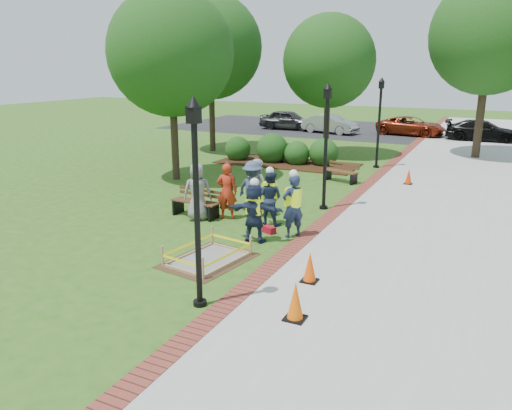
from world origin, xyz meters
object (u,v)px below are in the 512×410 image
at_px(bench_near, 196,208).
at_px(cone_front, 295,302).
at_px(hivis_worker_c, 270,196).
at_px(hivis_worker_a, 254,210).
at_px(hivis_worker_b, 293,204).
at_px(wet_concrete_pad, 208,252).
at_px(lamp_near, 196,189).

bearing_deg(bench_near, cone_front, -42.50).
xyz_separation_m(cone_front, hivis_worker_c, (-2.96, 5.32, 0.52)).
bearing_deg(hivis_worker_c, cone_front, -60.90).
bearing_deg(hivis_worker_a, hivis_worker_b, 47.02).
distance_m(bench_near, cone_front, 7.42).
distance_m(wet_concrete_pad, lamp_near, 3.31).
xyz_separation_m(hivis_worker_a, hivis_worker_c, (-0.28, 1.64, -0.00)).
bearing_deg(cone_front, wet_concrete_pad, 148.81).
height_order(hivis_worker_a, hivis_worker_b, hivis_worker_b).
xyz_separation_m(bench_near, hivis_worker_b, (3.59, -0.47, 0.69)).
relative_size(bench_near, cone_front, 2.13).
distance_m(hivis_worker_b, hivis_worker_c, 1.33).
xyz_separation_m(bench_near, cone_front, (5.47, -5.01, 0.10)).
bearing_deg(hivis_worker_a, lamp_near, -80.27).
bearing_deg(hivis_worker_c, wet_concrete_pad, -92.53).
relative_size(wet_concrete_pad, hivis_worker_a, 1.38).
distance_m(lamp_near, hivis_worker_b, 5.05).
height_order(cone_front, hivis_worker_a, hivis_worker_a).
bearing_deg(hivis_worker_b, cone_front, -67.48).
distance_m(bench_near, hivis_worker_c, 2.61).
xyz_separation_m(hivis_worker_b, hivis_worker_c, (-1.08, 0.78, -0.07)).
height_order(hivis_worker_a, hivis_worker_c, hivis_worker_a).
height_order(wet_concrete_pad, bench_near, bench_near).
distance_m(cone_front, hivis_worker_c, 6.11).
distance_m(lamp_near, hivis_worker_c, 5.89).
xyz_separation_m(lamp_near, hivis_worker_a, (-0.68, 3.96, -1.57)).
bearing_deg(hivis_worker_b, hivis_worker_a, -132.98).
bearing_deg(lamp_near, wet_concrete_pad, 117.19).
xyz_separation_m(wet_concrete_pad, cone_front, (3.11, -1.88, 0.15)).
relative_size(cone_front, lamp_near, 0.19).
height_order(wet_concrete_pad, cone_front, cone_front).
xyz_separation_m(cone_front, lamp_near, (-2.00, -0.28, 2.10)).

